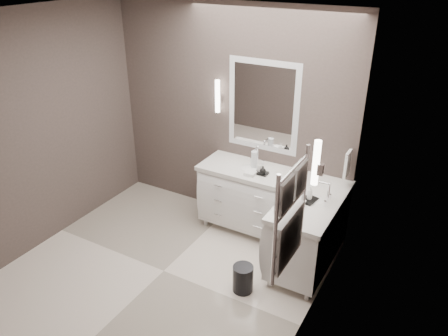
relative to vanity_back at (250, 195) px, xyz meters
The scene contains 21 objects.
floor 1.39m from the vanity_back, 110.17° to the right, with size 3.20×3.00×0.01m, color white.
ceiling 2.57m from the vanity_back, 110.17° to the right, with size 3.20×3.00×0.01m, color white.
wall_back 1.01m from the vanity_back, 148.11° to the left, with size 3.20×0.01×2.70m, color #483D3A.
wall_front 2.90m from the vanity_back, 99.36° to the right, with size 3.20×0.01×2.70m, color #483D3A.
wall_left 2.54m from the vanity_back, 149.20° to the right, with size 0.01×3.00×2.70m, color #483D3A.
wall_right 1.89m from the vanity_back, 46.69° to the right, with size 0.01×3.00×2.70m, color #483D3A.
vanity_back is the anchor object (origin of this frame).
vanity_right 0.93m from the vanity_back, 20.38° to the right, with size 0.59×1.24×0.97m.
mirror_back 1.10m from the vanity_back, 90.00° to the left, with size 0.90×0.02×1.10m.
mirror_right 1.62m from the vanity_back, 20.48° to the right, with size 0.02×0.90×1.10m.
sconce_back 1.27m from the vanity_back, 160.98° to the left, with size 0.06×0.06×0.40m.
sconce_right 1.84m from the vanity_back, 43.07° to the right, with size 0.06×0.06×0.40m.
towel_bar_corner 1.26m from the vanity_back, ahead, with size 0.03×0.22×0.30m.
towel_ladder 2.16m from the vanity_back, 55.90° to the right, with size 0.06×0.58×0.90m.
waste_bin 1.20m from the vanity_back, 66.97° to the right, with size 0.21×0.21×0.30m, color black.
amenity_tray_back 0.42m from the vanity_back, 22.63° to the right, with size 0.15×0.11×0.02m, color black.
amenity_tray_right 1.02m from the vanity_back, 24.24° to the right, with size 0.13×0.17×0.03m, color black.
water_bottle 0.47m from the vanity_back, 45.78° to the left, with size 0.08×0.08×0.22m, color silver.
soap_bottle_a 0.47m from the vanity_back, 19.88° to the right, with size 0.05×0.05×0.12m, color white.
soap_bottle_b 0.49m from the vanity_back, 26.86° to the right, with size 0.07×0.07×0.10m, color black.
soap_bottle_c 1.05m from the vanity_back, 24.24° to the right, with size 0.06×0.06×0.15m, color white.
Camera 1 is at (2.47, -3.00, 3.17)m, focal length 35.00 mm.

